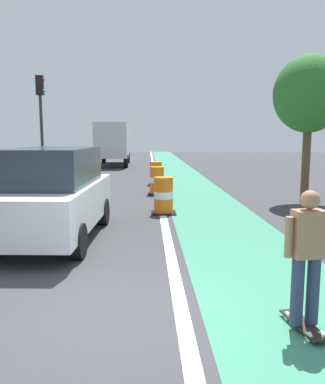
# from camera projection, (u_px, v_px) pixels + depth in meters

# --- Properties ---
(ground_plane) EXTENTS (100.00, 100.00, 0.00)m
(ground_plane) POSITION_uv_depth(u_px,v_px,m) (113.00, 315.00, 5.05)
(ground_plane) COLOR #38383A
(bike_lane_strip) EXTENTS (2.50, 80.00, 0.01)m
(bike_lane_strip) POSITION_uv_depth(u_px,v_px,m) (192.00, 189.00, 17.01)
(bike_lane_strip) COLOR #387F60
(bike_lane_strip) RESTS_ON ground
(lane_divider_stripe) EXTENTS (0.20, 80.00, 0.01)m
(lane_divider_stripe) POSITION_uv_depth(u_px,v_px,m) (158.00, 189.00, 16.96)
(lane_divider_stripe) COLOR silver
(lane_divider_stripe) RESTS_ON ground
(skateboarder_on_lane) EXTENTS (0.57, 0.82, 1.69)m
(skateboarder_on_lane) POSITION_uv_depth(u_px,v_px,m) (307.00, 256.00, 4.55)
(skateboarder_on_lane) COLOR black
(skateboarder_on_lane) RESTS_ON ground
(parked_suv_nearest) EXTENTS (2.11, 4.69, 2.04)m
(parked_suv_nearest) POSITION_uv_depth(u_px,v_px,m) (54.00, 193.00, 8.67)
(parked_suv_nearest) COLOR silver
(parked_suv_nearest) RESTS_ON ground
(traffic_barrel_front) EXTENTS (0.73, 0.73, 1.09)m
(traffic_barrel_front) POSITION_uv_depth(u_px,v_px,m) (164.00, 196.00, 11.60)
(traffic_barrel_front) COLOR orange
(traffic_barrel_front) RESTS_ON ground
(traffic_barrel_mid) EXTENTS (0.73, 0.73, 1.09)m
(traffic_barrel_mid) POSITION_uv_depth(u_px,v_px,m) (157.00, 181.00, 15.47)
(traffic_barrel_mid) COLOR orange
(traffic_barrel_mid) RESTS_ON ground
(traffic_barrel_back) EXTENTS (0.73, 0.73, 1.09)m
(traffic_barrel_back) POSITION_uv_depth(u_px,v_px,m) (156.00, 174.00, 18.40)
(traffic_barrel_back) COLOR orange
(traffic_barrel_back) RESTS_ON ground
(delivery_truck_down_block) EXTENTS (2.48, 7.64, 3.23)m
(delivery_truck_down_block) POSITION_uv_depth(u_px,v_px,m) (113.00, 142.00, 30.38)
(delivery_truck_down_block) COLOR beige
(delivery_truck_down_block) RESTS_ON ground
(traffic_light_corner) EXTENTS (0.41, 0.32, 5.10)m
(traffic_light_corner) POSITION_uv_depth(u_px,v_px,m) (41.00, 110.00, 18.55)
(traffic_light_corner) COLOR #2D2D2D
(traffic_light_corner) RESTS_ON ground
(pedestrian_crossing) EXTENTS (0.34, 0.20, 1.61)m
(pedestrian_crossing) POSITION_uv_depth(u_px,v_px,m) (28.00, 174.00, 14.77)
(pedestrian_crossing) COLOR #33333D
(pedestrian_crossing) RESTS_ON ground
(street_tree_sidewalk) EXTENTS (2.40, 2.40, 5.00)m
(street_tree_sidewalk) POSITION_uv_depth(u_px,v_px,m) (309.00, 95.00, 13.19)
(street_tree_sidewalk) COLOR brown
(street_tree_sidewalk) RESTS_ON ground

